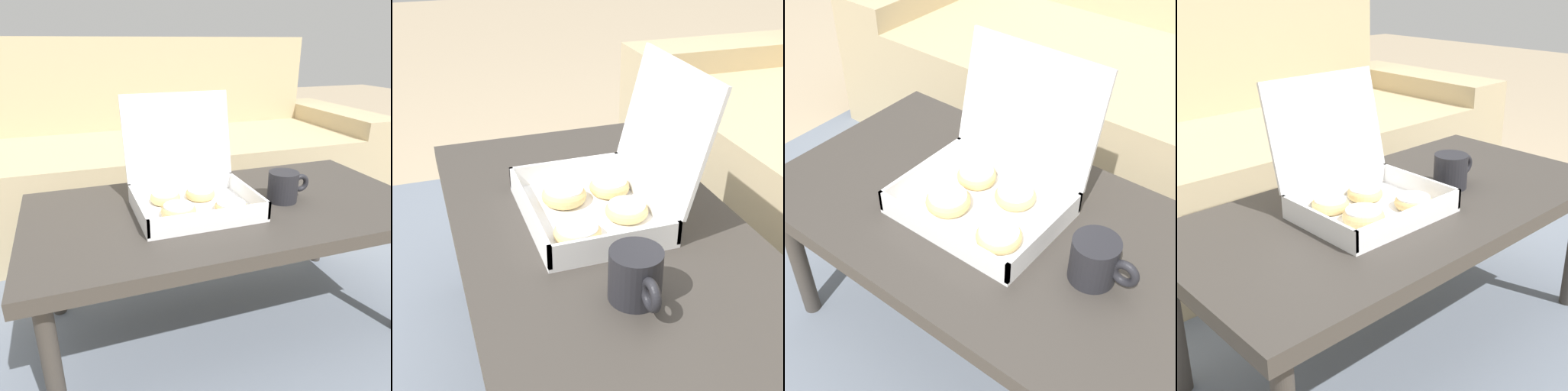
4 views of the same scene
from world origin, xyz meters
TOP-DOWN VIEW (x-y plane):
  - ground_plane at (0.00, 0.00)m, footprint 12.00×12.00m
  - area_rug at (0.00, 0.30)m, footprint 2.57×1.96m
  - coffee_table at (0.00, -0.16)m, footprint 1.19×0.59m
  - pastry_box at (-0.11, -0.13)m, footprint 0.34×0.33m
  - coffee_mug at (0.17, -0.18)m, footprint 0.14×0.09m

SIDE VIEW (x-z plane):
  - ground_plane at x=0.00m, z-range 0.00..0.00m
  - area_rug at x=0.00m, z-range 0.00..0.01m
  - coffee_table at x=0.00m, z-range 0.18..0.63m
  - coffee_mug at x=0.17m, z-range 0.45..0.54m
  - pastry_box at x=-0.11m, z-range 0.34..0.66m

